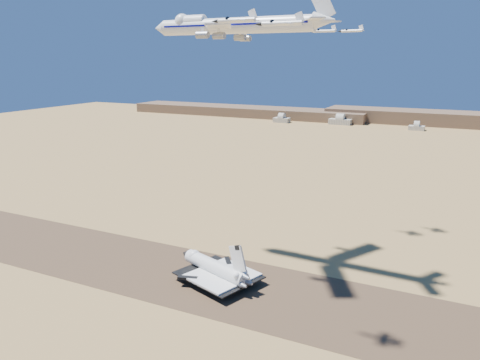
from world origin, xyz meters
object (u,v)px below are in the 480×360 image
at_px(crew_a, 217,293).
at_px(crew_c, 224,294).
at_px(chase_jet_b, 281,23).
at_px(shuttle, 215,269).
at_px(chase_jet_c, 323,31).
at_px(carrier_747, 229,26).
at_px(chase_jet_a, 236,20).
at_px(crew_b, 222,291).
at_px(chase_jet_d, 351,31).

xyz_separation_m(crew_a, crew_c, (2.42, 0.83, -0.06)).
distance_m(crew_c, chase_jet_b, 104.18).
height_order(crew_a, chase_jet_b, chase_jet_b).
bearing_deg(crew_c, shuttle, -17.06).
distance_m(crew_a, chase_jet_c, 134.33).
bearing_deg(crew_c, carrier_747, -37.22).
distance_m(chase_jet_a, chase_jet_c, 104.11).
bearing_deg(crew_b, shuttle, 20.41).
distance_m(carrier_747, chase_jet_d, 73.28).
bearing_deg(chase_jet_c, crew_c, -93.25).
height_order(crew_a, crew_c, crew_a).
bearing_deg(shuttle, chase_jet_d, 90.53).
bearing_deg(chase_jet_b, chase_jet_a, 151.80).
distance_m(crew_c, chase_jet_c, 133.64).
relative_size(shuttle, crew_c, 22.37).
bearing_deg(carrier_747, crew_b, -66.68).
bearing_deg(chase_jet_d, chase_jet_a, -83.08).
height_order(chase_jet_c, chase_jet_d, chase_jet_d).
height_order(chase_jet_a, chase_jet_c, chase_jet_c).
xyz_separation_m(carrier_747, crew_a, (12.15, -34.94, -100.20)).
distance_m(crew_b, chase_jet_d, 141.40).
bearing_deg(crew_c, chase_jet_c, -66.44).
relative_size(shuttle, chase_jet_a, 2.69).
bearing_deg(chase_jet_d, shuttle, -98.02).
relative_size(chase_jet_b, chase_jet_c, 0.98).
height_order(shuttle, carrier_747, carrier_747).
height_order(crew_b, chase_jet_c, chase_jet_c).
relative_size(shuttle, chase_jet_c, 2.88).
relative_size(shuttle, carrier_747, 0.50).
relative_size(crew_c, chase_jet_b, 0.13).
relative_size(crew_a, chase_jet_c, 0.14).
relative_size(carrier_747, chase_jet_c, 5.73).
bearing_deg(shuttle, chase_jet_c, 95.66).
distance_m(chase_jet_c, chase_jet_d, 15.38).
distance_m(crew_b, crew_c, 2.15).
bearing_deg(chase_jet_a, chase_jet_c, 94.05).
height_order(crew_b, crew_c, crew_b).
bearing_deg(crew_b, crew_a, 136.40).
xyz_separation_m(crew_b, crew_c, (1.52, -1.53, -0.03)).
height_order(crew_a, chase_jet_c, chase_jet_c).
distance_m(crew_a, crew_c, 2.56).
xyz_separation_m(carrier_747, chase_jet_a, (27.76, -50.28, -2.12)).
bearing_deg(chase_jet_d, carrier_747, -108.02).
xyz_separation_m(shuttle, chase_jet_c, (18.66, 77.98, 95.92)).
relative_size(shuttle, crew_a, 21.03).
distance_m(crew_b, chase_jet_b, 104.99).
xyz_separation_m(shuttle, chase_jet_d, (29.80, 88.58, 96.26)).
relative_size(carrier_747, chase_jet_d, 5.87).
xyz_separation_m(crew_c, chase_jet_c, (9.36, 87.85, 100.27)).
relative_size(crew_a, crew_b, 1.03).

